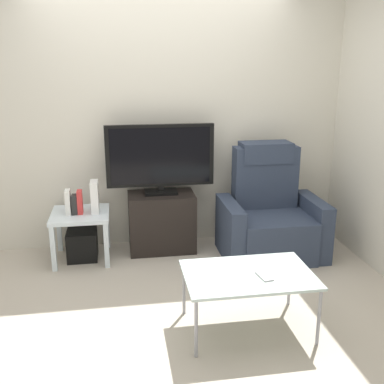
{
  "coord_description": "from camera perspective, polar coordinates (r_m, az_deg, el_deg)",
  "views": [
    {
      "loc": [
        -0.44,
        -3.48,
        1.87
      ],
      "look_at": [
        0.21,
        0.5,
        0.7
      ],
      "focal_mm": 42.95,
      "sensor_mm": 36.0,
      "label": 1
    }
  ],
  "objects": [
    {
      "name": "coffee_table",
      "position": [
        3.28,
        6.99,
        -10.42
      ],
      "size": [
        0.9,
        0.6,
        0.43
      ],
      "color": "#B2C6C1",
      "rests_on": "ground"
    },
    {
      "name": "book_middle",
      "position": [
        4.44,
        -14.37,
        -1.5
      ],
      "size": [
        0.05,
        0.11,
        0.18
      ],
      "primitive_type": "cube",
      "color": "#262626",
      "rests_on": "side_table"
    },
    {
      "name": "television",
      "position": [
        4.48,
        -3.96,
        4.29
      ],
      "size": [
        1.05,
        0.2,
        0.69
      ],
      "color": "black",
      "rests_on": "tv_stand"
    },
    {
      "name": "tv_stand",
      "position": [
        4.64,
        -3.78,
        -3.7
      ],
      "size": [
        0.65,
        0.41,
        0.59
      ],
      "color": "black",
      "rests_on": "ground"
    },
    {
      "name": "cell_phone",
      "position": [
        3.24,
        8.98,
        -10.29
      ],
      "size": [
        0.09,
        0.16,
        0.01
      ],
      "primitive_type": "cube",
      "rotation": [
        0.0,
        0.0,
        0.17
      ],
      "color": "#B7B7BC",
      "rests_on": "coffee_table"
    },
    {
      "name": "game_console",
      "position": [
        4.44,
        -11.99,
        -0.57
      ],
      "size": [
        0.07,
        0.2,
        0.3
      ],
      "primitive_type": "cube",
      "color": "white",
      "rests_on": "side_table"
    },
    {
      "name": "book_leftmost",
      "position": [
        4.44,
        -15.14,
        -1.22
      ],
      "size": [
        0.05,
        0.12,
        0.23
      ],
      "primitive_type": "cube",
      "color": "white",
      "rests_on": "side_table"
    },
    {
      "name": "recliner_armchair",
      "position": [
        4.6,
        9.63,
        -3.07
      ],
      "size": [
        0.98,
        0.78,
        1.08
      ],
      "rotation": [
        0.0,
        0.0,
        -0.14
      ],
      "color": "#2D384C",
      "rests_on": "ground"
    },
    {
      "name": "wall_back",
      "position": [
        4.67,
        -3.83,
        9.12
      ],
      "size": [
        6.4,
        0.06,
        2.6
      ],
      "primitive_type": "cube",
      "color": "beige",
      "rests_on": "ground"
    },
    {
      "name": "side_table",
      "position": [
        4.51,
        -13.67,
        -3.41
      ],
      "size": [
        0.54,
        0.54,
        0.47
      ],
      "color": "silver",
      "rests_on": "ground"
    },
    {
      "name": "ground_plane",
      "position": [
        3.98,
        -1.84,
        -11.89
      ],
      "size": [
        6.4,
        6.4,
        0.0
      ],
      "primitive_type": "plane",
      "color": "#B2A899"
    },
    {
      "name": "book_rightmost",
      "position": [
        4.43,
        -13.75,
        -1.22
      ],
      "size": [
        0.05,
        0.11,
        0.22
      ],
      "primitive_type": "cube",
      "color": "red",
      "rests_on": "side_table"
    },
    {
      "name": "subwoofer_box",
      "position": [
        4.6,
        -13.46,
        -6.39
      ],
      "size": [
        0.28,
        0.28,
        0.28
      ],
      "primitive_type": "cube",
      "color": "black",
      "rests_on": "ground"
    }
  ]
}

